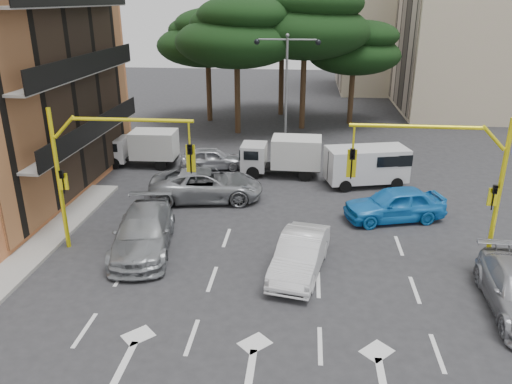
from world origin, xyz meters
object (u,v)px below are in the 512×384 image
Objects in this scene: car_silver_wagon at (143,232)px; street_lamp_center at (287,74)px; car_blue_compact at (394,204)px; signal_mast_right at (452,173)px; box_truck_b at (282,156)px; van_white at (366,166)px; box_truck_a at (142,148)px; signal_mast_left at (99,161)px; car_silver_cross_a at (207,185)px; car_silver_cross_b at (212,158)px; car_white_hatch at (300,255)px.

street_lamp_center is at bearing 59.73° from car_silver_wagon.
car_blue_compact is 11.71m from car_silver_wagon.
signal_mast_right is 1.26× the size of box_truck_b.
van_white is 0.97× the size of box_truck_a.
signal_mast_left is 1.02× the size of car_silver_cross_a.
box_truck_b reaches higher than car_silver_cross_b.
box_truck_b is (-6.83, 10.18, -2.71)m from signal_mast_right.
van_white is at bearing -78.31° from car_silver_cross_a.
box_truck_a is at bearing 78.62° from car_silver_cross_b.
signal_mast_right is 1.00× the size of signal_mast_left.
car_white_hatch is 11.38m from box_truck_b.
car_silver_cross_b is (-0.64, 5.08, -0.14)m from car_silver_cross_a.
signal_mast_left is (-13.61, 0.00, 0.00)m from signal_mast_right.
car_blue_compact is at bearing -59.89° from street_lamp_center.
street_lamp_center is 1.69× the size of box_truck_a.
box_truck_a is at bearing 144.63° from signal_mast_right.
car_silver_cross_a is 9.07m from van_white.
car_silver_cross_b is at bearing 75.78° from car_silver_wagon.
van_white reaches higher than car_silver_wagon.
car_silver_cross_b is at bearing -93.27° from box_truck_a.
car_silver_cross_b is at bearing -116.57° from van_white.
car_white_hatch is at bearing -85.15° from street_lamp_center.
car_silver_cross_b is (-10.04, 6.75, -0.14)m from car_blue_compact.
car_blue_compact is 9.54m from car_silver_cross_a.
box_truck_a is 0.96× the size of box_truck_b.
street_lamp_center reaches higher than signal_mast_right.
box_truck_a is 8.93m from box_truck_b.
signal_mast_right is 1.02× the size of car_silver_cross_a.
street_lamp_center is at bearing 0.88° from box_truck_b.
car_silver_cross_a reaches higher than car_blue_compact.
street_lamp_center reaches higher than van_white.
signal_mast_left is 1.31× the size of car_white_hatch.
box_truck_b is at bearing -151.72° from car_blue_compact.
street_lamp_center is at bearing -165.43° from car_blue_compact.
van_white is (11.59, 9.01, -2.77)m from signal_mast_left.
street_lamp_center is 7.13m from car_silver_cross_b.
signal_mast_left is 7.35m from car_silver_cross_a.
signal_mast_right is 13.61m from signal_mast_left.
signal_mast_left is at bearing -66.43° from van_white.
van_white is (-0.86, 4.75, 0.30)m from car_blue_compact.
signal_mast_left is 1.06× the size of car_silver_wagon.
car_silver_cross_a is 1.32× the size of van_white.
signal_mast_right is 19.45m from box_truck_a.
van_white reaches higher than car_silver_cross_b.
signal_mast_left is 13.52m from car_blue_compact.
car_silver_cross_b is (-5.66, 12.13, -0.09)m from car_white_hatch.
street_lamp_center is 1.63× the size of box_truck_b.
signal_mast_left is at bearing 180.00° from signal_mast_right.
box_truck_a is (-3.62, 11.08, 0.31)m from car_silver_wagon.
car_white_hatch is 0.78× the size of car_silver_cross_a.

